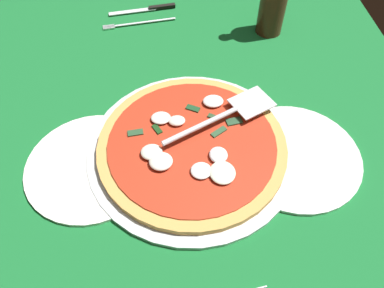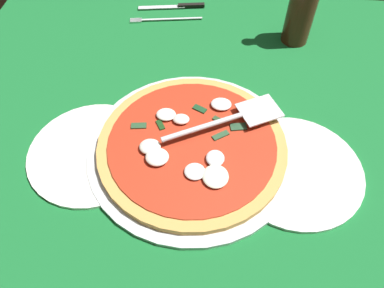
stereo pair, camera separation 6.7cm
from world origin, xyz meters
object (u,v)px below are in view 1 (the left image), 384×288
Objects in this scene: pizza_server at (226,114)px; dinner_plate_right at (92,166)px; dinner_plate_left at (294,156)px; pizza at (192,145)px; place_setting_near at (144,17)px.

dinner_plate_right is at bearing 168.40° from pizza_server.
dinner_plate_right is at bearing -1.07° from dinner_plate_left.
dinner_plate_right is 1.05× the size of pizza_server.
dinner_plate_left is 1.08× the size of pizza_server.
dinner_plate_left is at bearing -59.81° from pizza_server.
pizza_server reaches higher than pizza.
pizza_server reaches higher than place_setting_near.
dinner_plate_right is 1.11× the size of place_setting_near.
place_setting_near reaches higher than dinner_plate_right.
place_setting_near is (16.01, -40.08, -4.15)cm from pizza_server.
pizza_server is (12.24, -7.83, 3.99)cm from dinner_plate_left.
place_setting_near is at bearing -59.47° from dinner_plate_left.
pizza_server is 1.05× the size of place_setting_near.
dinner_plate_right is 48.14cm from place_setting_near.
dinner_plate_left is at bearing 171.30° from pizza.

